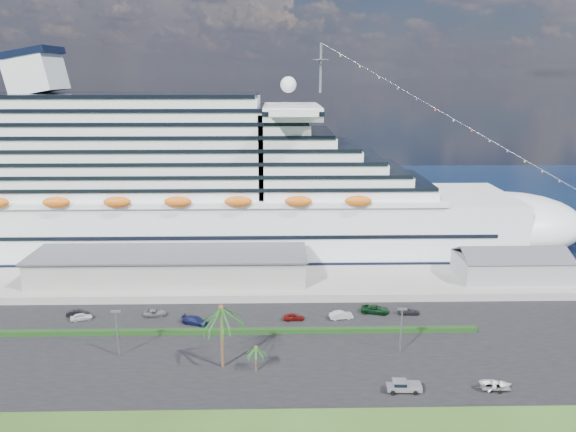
{
  "coord_description": "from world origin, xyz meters",
  "views": [
    {
      "loc": [
        -1.05,
        -79.11,
        46.65
      ],
      "look_at": [
        1.21,
        30.0,
        18.9
      ],
      "focal_mm": 35.0,
      "sensor_mm": 36.0,
      "label": 1
    }
  ],
  "objects_px": {
    "boat_trailer": "(496,385)",
    "parked_car_3": "(195,320)",
    "pickup_truck": "(403,386)",
    "cruise_ship": "(198,192)"
  },
  "relations": [
    {
      "from": "boat_trailer",
      "to": "parked_car_3",
      "type": "bearing_deg",
      "value": 153.45
    },
    {
      "from": "pickup_truck",
      "to": "boat_trailer",
      "type": "bearing_deg",
      "value": -0.1
    },
    {
      "from": "boat_trailer",
      "to": "cruise_ship",
      "type": "bearing_deg",
      "value": 128.09
    },
    {
      "from": "cruise_ship",
      "to": "boat_trailer",
      "type": "bearing_deg",
      "value": -51.91
    },
    {
      "from": "cruise_ship",
      "to": "parked_car_3",
      "type": "xyz_separation_m",
      "value": [
        4.74,
        -43.81,
        -15.82
      ]
    },
    {
      "from": "pickup_truck",
      "to": "parked_car_3",
      "type": "bearing_deg",
      "value": 144.97
    },
    {
      "from": "cruise_ship",
      "to": "pickup_truck",
      "type": "relative_size",
      "value": 35.93
    },
    {
      "from": "pickup_truck",
      "to": "boat_trailer",
      "type": "distance_m",
      "value": 14.01
    },
    {
      "from": "parked_car_3",
      "to": "cruise_ship",
      "type": "bearing_deg",
      "value": 27.44
    },
    {
      "from": "parked_car_3",
      "to": "pickup_truck",
      "type": "bearing_deg",
      "value": -103.76
    }
  ]
}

